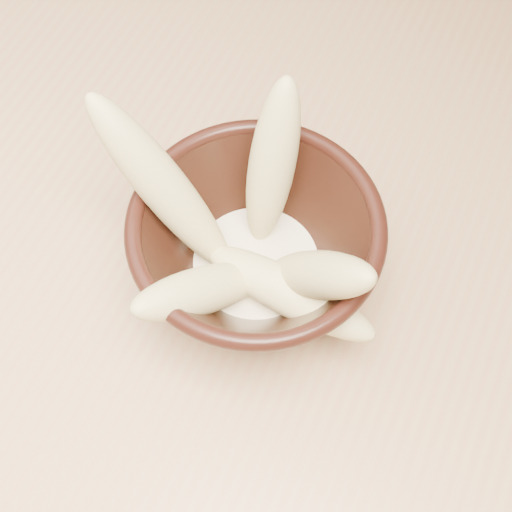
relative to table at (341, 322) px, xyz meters
The scene contains 8 objects.
table is the anchor object (origin of this frame).
bowl 0.16m from the table, 157.06° to the right, with size 0.19×0.19×0.10m.
milk_puddle 0.14m from the table, 157.06° to the right, with size 0.10×0.10×0.01m, color #F9EBC8.
banana_upright 0.20m from the table, 168.20° to the left, with size 0.03×0.03×0.14m, color #DFCA84.
banana_left 0.24m from the table, 166.11° to the right, with size 0.03×0.03×0.17m, color #DFCA84.
banana_right 0.17m from the table, 112.57° to the right, with size 0.03×0.03×0.13m, color #DFCA84.
banana_across 0.15m from the table, 124.29° to the right, with size 0.03×0.03×0.14m, color #DFCA84.
banana_front 0.19m from the table, 137.50° to the right, with size 0.03×0.03×0.13m, color #DFCA84.
Camera 1 is at (0.03, -0.26, 1.28)m, focal length 50.00 mm.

